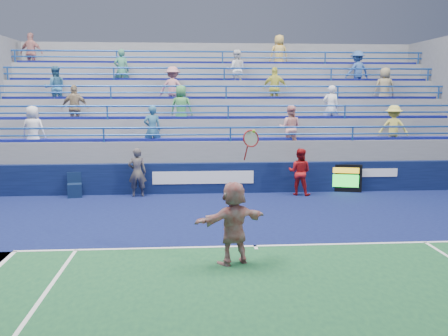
{
  "coord_description": "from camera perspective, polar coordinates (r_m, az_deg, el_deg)",
  "views": [
    {
      "loc": [
        -1.55,
        -11.15,
        3.51
      ],
      "look_at": [
        -0.54,
        2.5,
        1.5
      ],
      "focal_mm": 40.0,
      "sensor_mm": 36.0,
      "label": 1
    }
  ],
  "objects": [
    {
      "name": "tennis_player",
      "position": [
        10.4,
        1.1,
        -6.28
      ],
      "size": [
        1.7,
        1.14,
        2.82
      ],
      "color": "silver",
      "rests_on": "ground"
    },
    {
      "name": "judge_chair",
      "position": [
        18.0,
        -16.68,
        -2.36
      ],
      "size": [
        0.57,
        0.57,
        0.85
      ],
      "color": "#0B1938",
      "rests_on": "ground"
    },
    {
      "name": "sponsor_wall",
      "position": [
        17.96,
        0.8,
        -1.13
      ],
      "size": [
        18.0,
        0.32,
        1.1
      ],
      "color": "#091132",
      "rests_on": "ground"
    },
    {
      "name": "ground",
      "position": [
        11.79,
        3.57,
        -8.98
      ],
      "size": [
        120.0,
        120.0,
        0.0
      ],
      "primitive_type": "plane",
      "color": "#333538"
    },
    {
      "name": "ball_girl",
      "position": [
        17.7,
        8.64,
        -0.45
      ],
      "size": [
        0.99,
        0.9,
        1.66
      ],
      "primitive_type": "imported",
      "rotation": [
        0.0,
        0.0,
        2.72
      ],
      "color": "#A31216",
      "rests_on": "ground"
    },
    {
      "name": "bleacher_stand",
      "position": [
        21.56,
        -0.09,
        3.14
      ],
      "size": [
        18.0,
        5.62,
        6.13
      ],
      "color": "slate",
      "rests_on": "ground"
    },
    {
      "name": "line_judge",
      "position": [
        17.48,
        -9.89,
        -0.51
      ],
      "size": [
        0.65,
        0.45,
        1.71
      ],
      "primitive_type": "imported",
      "rotation": [
        0.0,
        0.0,
        3.21
      ],
      "color": "#131434",
      "rests_on": "ground"
    },
    {
      "name": "serve_speed_board",
      "position": [
        18.62,
        13.23,
        -1.14
      ],
      "size": [
        1.46,
        0.52,
        1.02
      ],
      "color": "black",
      "rests_on": "ground"
    }
  ]
}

